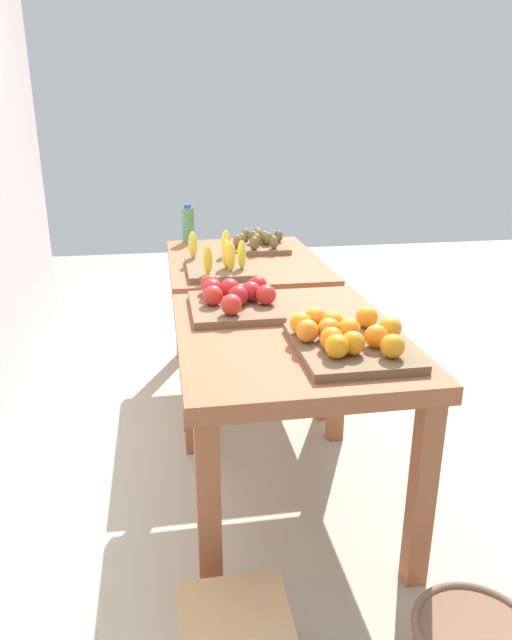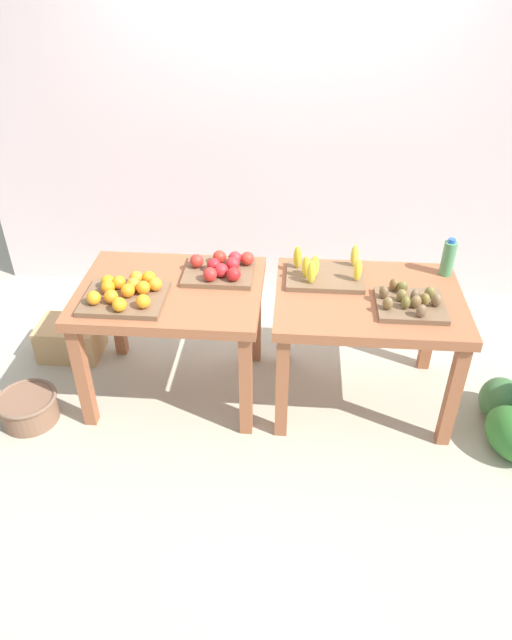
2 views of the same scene
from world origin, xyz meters
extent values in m
plane|color=#ADAA95|center=(0.00, 0.00, 0.00)|extent=(8.00, 8.00, 0.00)
cube|color=#985738|center=(-0.56, 0.00, 0.72)|extent=(1.04, 0.80, 0.06)
cube|color=#985738|center=(-1.02, -0.34, 0.34)|extent=(0.07, 0.07, 0.69)
cube|color=#985738|center=(-0.10, -0.34, 0.34)|extent=(0.07, 0.07, 0.69)
cube|color=#985738|center=(-1.02, 0.34, 0.34)|extent=(0.07, 0.07, 0.69)
cube|color=#985738|center=(-0.10, 0.34, 0.34)|extent=(0.07, 0.07, 0.69)
cube|color=#985738|center=(0.56, 0.00, 0.72)|extent=(1.04, 0.80, 0.06)
cube|color=#985738|center=(0.10, -0.34, 0.34)|extent=(0.07, 0.07, 0.69)
cube|color=#985738|center=(1.02, -0.34, 0.34)|extent=(0.07, 0.07, 0.69)
cube|color=#985738|center=(0.10, 0.34, 0.34)|extent=(0.07, 0.07, 0.69)
cube|color=#985738|center=(1.02, 0.34, 0.34)|extent=(0.07, 0.07, 0.69)
cube|color=brown|center=(-0.77, -0.16, 0.76)|extent=(0.44, 0.36, 0.03)
sphere|color=orange|center=(-0.62, -0.08, 0.81)|extent=(0.08, 0.08, 0.08)
sphere|color=orange|center=(-0.88, -0.08, 0.81)|extent=(0.09, 0.09, 0.08)
sphere|color=orange|center=(-0.91, -0.25, 0.81)|extent=(0.10, 0.10, 0.08)
sphere|color=orange|center=(-0.67, -0.12, 0.81)|extent=(0.08, 0.08, 0.08)
sphere|color=orange|center=(-0.64, -0.26, 0.81)|extent=(0.10, 0.10, 0.08)
sphere|color=orange|center=(-0.82, -0.23, 0.81)|extent=(0.11, 0.11, 0.08)
sphere|color=orange|center=(-0.76, -0.30, 0.81)|extent=(0.10, 0.10, 0.08)
sphere|color=orange|center=(-0.67, -0.02, 0.81)|extent=(0.10, 0.10, 0.08)
sphere|color=orange|center=(-0.87, -0.14, 0.81)|extent=(0.11, 0.11, 0.08)
sphere|color=orange|center=(-0.82, -0.08, 0.81)|extent=(0.09, 0.09, 0.08)
sphere|color=orange|center=(-0.74, -0.02, 0.81)|extent=(0.08, 0.08, 0.08)
sphere|color=orange|center=(-0.75, -0.16, 0.81)|extent=(0.09, 0.09, 0.08)
sphere|color=orange|center=(-0.74, -0.09, 0.81)|extent=(0.09, 0.09, 0.08)
cube|color=brown|center=(-0.30, 0.17, 0.76)|extent=(0.40, 0.34, 0.03)
sphere|color=red|center=(-0.20, 0.05, 0.82)|extent=(0.11, 0.11, 0.08)
sphere|color=red|center=(-0.33, 0.15, 0.82)|extent=(0.11, 0.11, 0.08)
sphere|color=red|center=(-0.33, 0.04, 0.82)|extent=(0.11, 0.11, 0.08)
sphere|color=red|center=(-0.22, 0.17, 0.82)|extent=(0.08, 0.08, 0.08)
sphere|color=red|center=(-0.21, 0.24, 0.82)|extent=(0.11, 0.11, 0.08)
sphere|color=red|center=(-0.31, 0.25, 0.82)|extent=(0.10, 0.10, 0.08)
sphere|color=red|center=(-0.43, 0.19, 0.82)|extent=(0.08, 0.08, 0.08)
sphere|color=red|center=(-0.14, 0.24, 0.82)|extent=(0.10, 0.10, 0.08)
sphere|color=red|center=(-0.28, 0.09, 0.82)|extent=(0.11, 0.11, 0.08)
cube|color=brown|center=(0.32, 0.16, 0.76)|extent=(0.44, 0.32, 0.03)
ellipsoid|color=yellow|center=(0.20, 0.12, 0.85)|extent=(0.06, 0.06, 0.14)
ellipsoid|color=yellow|center=(0.49, 0.28, 0.85)|extent=(0.07, 0.06, 0.14)
ellipsoid|color=yellow|center=(0.49, 0.10, 0.85)|extent=(0.06, 0.07, 0.14)
ellipsoid|color=yellow|center=(0.23, 0.06, 0.85)|extent=(0.05, 0.04, 0.14)
ellipsoid|color=yellow|center=(0.25, 0.13, 0.85)|extent=(0.07, 0.06, 0.14)
ellipsoid|color=yellow|center=(0.15, 0.23, 0.85)|extent=(0.07, 0.06, 0.14)
cube|color=brown|center=(0.76, -0.11, 0.76)|extent=(0.36, 0.32, 0.03)
ellipsoid|color=brown|center=(0.69, 0.02, 0.81)|extent=(0.07, 0.07, 0.07)
ellipsoid|color=brown|center=(0.78, -0.15, 0.81)|extent=(0.06, 0.05, 0.07)
ellipsoid|color=brown|center=(0.79, -0.09, 0.81)|extent=(0.07, 0.07, 0.07)
ellipsoid|color=brown|center=(0.87, -0.05, 0.81)|extent=(0.06, 0.05, 0.07)
ellipsoid|color=brown|center=(0.83, -0.13, 0.81)|extent=(0.06, 0.07, 0.07)
ellipsoid|color=brown|center=(0.73, -0.01, 0.81)|extent=(0.06, 0.05, 0.07)
ellipsoid|color=olive|center=(0.71, -0.09, 0.81)|extent=(0.07, 0.07, 0.07)
ellipsoid|color=brown|center=(0.79, -0.24, 0.81)|extent=(0.07, 0.06, 0.07)
ellipsoid|color=brown|center=(0.63, -0.18, 0.81)|extent=(0.07, 0.07, 0.07)
ellipsoid|color=brown|center=(0.62, -0.07, 0.81)|extent=(0.06, 0.07, 0.07)
ellipsoid|color=brown|center=(0.73, -0.16, 0.81)|extent=(0.05, 0.06, 0.07)
ellipsoid|color=brown|center=(0.89, -0.13, 0.81)|extent=(0.07, 0.07, 0.07)
cylinder|color=#4C8C59|center=(1.02, 0.27, 0.85)|extent=(0.07, 0.07, 0.21)
cylinder|color=blue|center=(1.02, 0.27, 0.96)|extent=(0.04, 0.04, 0.02)
ellipsoid|color=#257038|center=(1.61, -0.27, 0.12)|extent=(0.25, 0.29, 0.23)
ellipsoid|color=#376838|center=(1.39, -0.10, 0.12)|extent=(0.32, 0.35, 0.25)
ellipsoid|color=#2F732B|center=(1.38, -0.39, 0.14)|extent=(0.39, 0.44, 0.27)
ellipsoid|color=#246432|center=(1.61, -0.27, 0.36)|extent=(0.31, 0.25, 0.25)
torus|color=brown|center=(-1.39, -0.35, 0.16)|extent=(0.35, 0.35, 0.02)
camera|label=1|loc=(-2.47, 0.44, 1.49)|focal=32.62mm
camera|label=2|loc=(0.14, -2.74, 2.44)|focal=32.43mm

